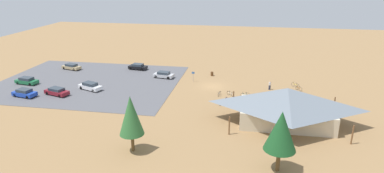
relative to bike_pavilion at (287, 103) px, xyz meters
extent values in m
plane|color=#937047|center=(12.63, -15.00, -3.14)|extent=(160.00, 160.00, 0.00)
cube|color=#56565B|center=(38.23, -13.45, -3.12)|extent=(36.53, 29.11, 0.05)
cube|color=beige|center=(0.00, 0.00, -1.78)|extent=(13.34, 7.78, 2.72)
pyramid|color=slate|center=(0.00, 0.00, 0.99)|extent=(16.53, 10.96, 2.82)
cylinder|color=brown|center=(-8.03, -5.24, -1.78)|extent=(0.20, 0.20, 2.72)
cylinder|color=brown|center=(8.03, -5.24, -1.78)|extent=(0.20, 0.20, 2.72)
cylinder|color=brown|center=(-8.03, 5.24, -1.78)|extent=(0.20, 0.20, 2.72)
cylinder|color=brown|center=(8.03, 5.24, -1.78)|extent=(0.20, 0.20, 2.72)
cylinder|color=brown|center=(13.61, -22.12, -2.69)|extent=(0.60, 0.60, 0.90)
cylinder|color=#99999E|center=(16.99, -17.38, -2.04)|extent=(0.08, 0.08, 2.20)
cube|color=#1959B2|center=(16.99, -17.38, -1.24)|extent=(0.56, 0.04, 0.40)
cylinder|color=brown|center=(19.71, 11.81, -1.96)|extent=(0.40, 0.40, 2.36)
cone|color=#2D6633|center=(19.71, 11.81, 1.74)|extent=(3.08, 3.08, 5.03)
cylinder|color=brown|center=(1.97, 13.22, -1.79)|extent=(0.46, 0.46, 2.70)
cone|color=#194C23|center=(1.97, 13.22, 1.86)|extent=(3.62, 3.62, 4.61)
torus|color=black|center=(5.66, -10.48, -2.81)|extent=(0.66, 0.12, 0.66)
torus|color=black|center=(6.65, -10.35, -2.81)|extent=(0.66, 0.12, 0.66)
cylinder|color=#197A7F|center=(6.16, -10.42, -2.70)|extent=(0.92, 0.15, 0.04)
cylinder|color=#197A7F|center=(5.98, -10.44, -2.60)|extent=(0.04, 0.04, 0.42)
cube|color=black|center=(5.98, -10.44, -2.39)|extent=(0.21, 0.10, 0.05)
cylinder|color=#197A7F|center=(6.55, -10.36, -2.58)|extent=(0.04, 0.04, 0.46)
cylinder|color=black|center=(6.55, -10.36, -2.35)|extent=(0.09, 0.48, 0.03)
torus|color=black|center=(-4.22, -15.06, -2.77)|extent=(0.46, 0.63, 0.74)
torus|color=black|center=(-3.62, -15.89, -2.77)|extent=(0.46, 0.63, 0.74)
cylinder|color=orange|center=(-3.92, -15.48, -2.65)|extent=(0.57, 0.79, 0.04)
cylinder|color=orange|center=(-4.03, -15.33, -2.57)|extent=(0.04, 0.04, 0.40)
cube|color=black|center=(-4.03, -15.33, -2.38)|extent=(0.18, 0.21, 0.05)
cylinder|color=orange|center=(-3.68, -15.81, -2.52)|extent=(0.04, 0.04, 0.51)
cylinder|color=black|center=(-3.68, -15.81, -2.27)|extent=(0.41, 0.30, 0.03)
torus|color=black|center=(9.11, -5.40, -2.79)|extent=(0.69, 0.19, 0.70)
torus|color=black|center=(10.18, -5.15, -2.79)|extent=(0.69, 0.19, 0.70)
cylinder|color=#2347B7|center=(9.64, -5.27, -2.68)|extent=(0.99, 0.26, 0.04)
cylinder|color=#2347B7|center=(9.45, -5.32, -2.60)|extent=(0.04, 0.04, 0.39)
cube|color=black|center=(9.45, -5.32, -2.41)|extent=(0.21, 0.12, 0.05)
cylinder|color=#2347B7|center=(10.07, -5.18, -2.57)|extent=(0.04, 0.04, 0.45)
cylinder|color=black|center=(10.07, -5.18, -2.34)|extent=(0.14, 0.48, 0.03)
torus|color=black|center=(10.70, -10.56, -2.80)|extent=(0.19, 0.67, 0.68)
torus|color=black|center=(10.94, -9.49, -2.80)|extent=(0.19, 0.67, 0.68)
cylinder|color=#B7B7BC|center=(10.82, -10.02, -2.69)|extent=(0.26, 0.99, 0.04)
cylinder|color=#B7B7BC|center=(10.78, -10.22, -2.60)|extent=(0.04, 0.04, 0.41)
cube|color=black|center=(10.78, -10.22, -2.39)|extent=(0.12, 0.21, 0.05)
cylinder|color=#B7B7BC|center=(10.92, -9.60, -2.60)|extent=(0.04, 0.04, 0.41)
cylinder|color=black|center=(10.92, -9.60, -2.39)|extent=(0.47, 0.14, 0.03)
torus|color=black|center=(9.56, -6.49, -2.80)|extent=(0.18, 0.67, 0.68)
torus|color=black|center=(9.34, -7.47, -2.80)|extent=(0.18, 0.67, 0.68)
cylinder|color=#722D9E|center=(9.45, -6.98, -2.69)|extent=(0.23, 0.91, 0.04)
cylinder|color=#722D9E|center=(9.49, -6.81, -2.58)|extent=(0.04, 0.04, 0.44)
cube|color=black|center=(9.49, -6.81, -2.36)|extent=(0.12, 0.21, 0.05)
cylinder|color=#722D9E|center=(9.36, -7.37, -2.59)|extent=(0.04, 0.04, 0.44)
cylinder|color=black|center=(9.36, -7.37, -2.37)|extent=(0.48, 0.13, 0.03)
torus|color=black|center=(9.22, -10.69, -2.77)|extent=(0.56, 0.54, 0.74)
torus|color=black|center=(8.44, -9.94, -2.77)|extent=(0.56, 0.54, 0.74)
cylinder|color=silver|center=(8.83, -10.31, -2.65)|extent=(0.74, 0.71, 0.04)
cylinder|color=silver|center=(8.97, -10.45, -2.55)|extent=(0.04, 0.04, 0.45)
cube|color=black|center=(8.97, -10.45, -2.33)|extent=(0.20, 0.20, 0.05)
cylinder|color=silver|center=(8.51, -10.01, -2.56)|extent=(0.04, 0.04, 0.43)
cylinder|color=black|center=(8.51, -10.01, -2.34)|extent=(0.36, 0.37, 0.03)
torus|color=black|center=(-3.06, -12.82, -2.79)|extent=(0.70, 0.22, 0.72)
torus|color=black|center=(-2.13, -13.05, -2.79)|extent=(0.70, 0.22, 0.72)
cylinder|color=red|center=(-2.59, -12.93, -2.67)|extent=(0.86, 0.25, 0.04)
cylinder|color=red|center=(-2.76, -12.89, -2.56)|extent=(0.04, 0.04, 0.44)
cube|color=black|center=(-2.76, -12.89, -2.34)|extent=(0.21, 0.13, 0.05)
cylinder|color=red|center=(-2.23, -13.03, -2.57)|extent=(0.04, 0.04, 0.43)
cylinder|color=black|center=(-2.23, -13.03, -2.35)|extent=(0.15, 0.47, 0.03)
torus|color=black|center=(-3.89, -17.12, -2.76)|extent=(0.58, 0.55, 0.76)
torus|color=black|center=(-3.09, -17.87, -2.76)|extent=(0.58, 0.55, 0.76)
cylinder|color=yellow|center=(-3.49, -17.50, -2.64)|extent=(0.76, 0.71, 0.04)
cylinder|color=yellow|center=(-3.64, -17.36, -2.53)|extent=(0.04, 0.04, 0.46)
cube|color=black|center=(-3.64, -17.36, -2.30)|extent=(0.20, 0.20, 0.05)
cylinder|color=yellow|center=(-3.17, -17.80, -2.51)|extent=(0.04, 0.04, 0.51)
cylinder|color=black|center=(-3.17, -17.80, -2.25)|extent=(0.35, 0.37, 0.03)
cube|color=white|center=(35.63, -8.85, -2.54)|extent=(5.10, 3.43, 0.67)
cube|color=#2D3842|center=(35.63, -8.85, -1.92)|extent=(3.07, 2.47, 0.56)
cylinder|color=black|center=(37.43, -8.67, -2.77)|extent=(0.68, 0.44, 0.64)
cylinder|color=black|center=(36.85, -10.18, -2.77)|extent=(0.68, 0.44, 0.64)
cylinder|color=black|center=(34.42, -7.51, -2.77)|extent=(0.68, 0.44, 0.64)
cylinder|color=black|center=(33.83, -9.02, -2.77)|extent=(0.68, 0.44, 0.64)
cube|color=#1E6B3D|center=(49.89, -9.85, -2.55)|extent=(4.76, 2.46, 0.65)
cube|color=#2D3842|center=(49.89, -9.85, -1.96)|extent=(2.75, 1.96, 0.54)
cylinder|color=black|center=(51.53, -9.27, -2.77)|extent=(0.66, 0.31, 0.64)
cylinder|color=black|center=(51.31, -10.87, -2.77)|extent=(0.66, 0.31, 0.64)
cylinder|color=black|center=(48.48, -8.83, -2.77)|extent=(0.66, 0.31, 0.64)
cylinder|color=black|center=(48.25, -10.44, -2.77)|extent=(0.66, 0.31, 0.64)
cube|color=maroon|center=(40.37, -5.04, -2.54)|extent=(4.97, 3.08, 0.66)
cube|color=#2D3842|center=(40.37, -5.04, -1.97)|extent=(2.95, 2.29, 0.49)
cylinder|color=black|center=(42.11, -4.71, -2.77)|extent=(0.68, 0.39, 0.64)
cylinder|color=black|center=(41.65, -6.27, -2.77)|extent=(0.68, 0.39, 0.64)
cylinder|color=black|center=(39.09, -3.82, -2.77)|extent=(0.68, 0.39, 0.64)
cylinder|color=black|center=(38.63, -5.38, -2.77)|extent=(0.68, 0.39, 0.64)
cube|color=black|center=(31.21, -23.99, -2.56)|extent=(4.42, 2.43, 0.63)
cube|color=#2D3842|center=(31.21, -23.99, -1.99)|extent=(2.56, 1.95, 0.51)
cylinder|color=black|center=(32.74, -23.36, -2.77)|extent=(0.66, 0.30, 0.64)
cylinder|color=black|center=(32.52, -25.00, -2.77)|extent=(0.66, 0.30, 0.64)
cylinder|color=black|center=(29.90, -22.98, -2.77)|extent=(0.66, 0.30, 0.64)
cylinder|color=black|center=(29.68, -24.62, -2.77)|extent=(0.66, 0.30, 0.64)
cube|color=#BCBCC1|center=(23.66, -18.75, -2.57)|extent=(4.53, 2.53, 0.62)
cube|color=#2D3842|center=(23.66, -18.75, -2.01)|extent=(2.63, 2.00, 0.50)
cylinder|color=black|center=(25.23, -18.18, -2.77)|extent=(0.67, 0.32, 0.64)
cylinder|color=black|center=(24.96, -19.80, -2.77)|extent=(0.67, 0.32, 0.64)
cylinder|color=black|center=(22.35, -17.71, -2.77)|extent=(0.67, 0.32, 0.64)
cylinder|color=black|center=(22.09, -19.33, -2.77)|extent=(0.67, 0.32, 0.64)
cube|color=tan|center=(46.49, -21.37, -2.57)|extent=(4.84, 2.94, 0.60)
cube|color=#2D3842|center=(46.49, -21.37, -2.02)|extent=(2.87, 2.19, 0.51)
cylinder|color=black|center=(48.19, -21.05, -2.77)|extent=(0.68, 0.39, 0.64)
cylinder|color=black|center=(47.76, -22.54, -2.77)|extent=(0.68, 0.39, 0.64)
cylinder|color=black|center=(45.22, -20.21, -2.77)|extent=(0.68, 0.39, 0.64)
cylinder|color=black|center=(44.80, -21.70, -2.77)|extent=(0.68, 0.39, 0.64)
cube|color=#1E42B2|center=(45.69, -3.27, -2.53)|extent=(4.59, 2.62, 0.68)
cube|color=#2D3842|center=(45.69, -3.27, -1.93)|extent=(2.68, 2.06, 0.53)
cylinder|color=black|center=(47.29, -2.70, -2.77)|extent=(0.67, 0.33, 0.64)
cylinder|color=black|center=(46.99, -4.35, -2.77)|extent=(0.67, 0.33, 0.64)
cylinder|color=black|center=(44.39, -2.19, -2.77)|extent=(0.67, 0.33, 0.64)
cylinder|color=black|center=(44.10, -3.83, -2.77)|extent=(0.67, 0.33, 0.64)
cube|color=#2D3347|center=(1.59, -14.97, -2.69)|extent=(0.39, 0.40, 0.90)
cylinder|color=silver|center=(1.59, -14.97, -1.95)|extent=(0.36, 0.36, 0.58)
sphere|color=tan|center=(1.59, -14.97, -1.54)|extent=(0.24, 0.24, 0.24)
camera|label=1|loc=(5.92, 47.13, 18.22)|focal=31.01mm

